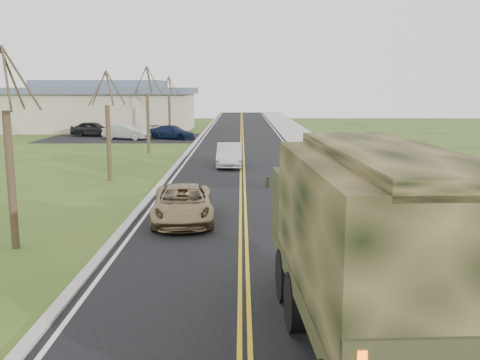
{
  "coord_description": "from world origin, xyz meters",
  "views": [
    {
      "loc": [
        -0.07,
        -5.8,
        4.87
      ],
      "look_at": [
        -0.11,
        11.86,
        1.8
      ],
      "focal_mm": 40.0,
      "sensor_mm": 36.0,
      "label": 1
    }
  ],
  "objects": [
    {
      "name": "road",
      "position": [
        0.0,
        40.0,
        0.01
      ],
      "size": [
        8.0,
        120.0,
        0.01
      ],
      "primitive_type": "cube",
      "color": "black",
      "rests_on": "ground"
    },
    {
      "name": "curb_right",
      "position": [
        4.15,
        40.0,
        0.06
      ],
      "size": [
        0.3,
        120.0,
        0.12
      ],
      "primitive_type": "cube",
      "color": "#9E998E",
      "rests_on": "ground"
    },
    {
      "name": "sidewalk_right",
      "position": [
        5.9,
        40.0,
        0.05
      ],
      "size": [
        3.2,
        120.0,
        0.1
      ],
      "primitive_type": "cube",
      "color": "#9E998E",
      "rests_on": "ground"
    },
    {
      "name": "curb_left",
      "position": [
        -4.15,
        40.0,
        0.05
      ],
      "size": [
        0.3,
        120.0,
        0.1
      ],
      "primitive_type": "cube",
      "color": "#9E998E",
      "rests_on": "ground"
    },
    {
      "name": "bare_tree_a",
      "position": [
        -7.0,
        10.0,
        2.63
      ],
      "size": [
        1.93,
        2.26,
        6.08
      ],
      "color": "#38281C",
      "rests_on": "ground"
    },
    {
      "name": "bare_tree_b",
      "position": [
        -7.0,
        22.0,
        2.48
      ],
      "size": [
        1.83,
        2.14,
        5.73
      ],
      "color": "#38281C",
      "rests_on": "ground"
    },
    {
      "name": "bare_tree_c",
      "position": [
        -7.0,
        34.0,
        2.78
      ],
      "size": [
        2.04,
        2.39,
        6.42
      ],
      "color": "#38281C",
      "rests_on": "ground"
    },
    {
      "name": "bare_tree_d",
      "position": [
        -7.0,
        46.0,
        2.55
      ],
      "size": [
        1.88,
        2.2,
        5.91
      ],
      "color": "#38281C",
      "rests_on": "ground"
    },
    {
      "name": "commercial_building",
      "position": [
        -15.98,
        55.97,
        2.69
      ],
      "size": [
        25.5,
        21.5,
        5.65
      ],
      "color": "tan",
      "rests_on": "ground"
    },
    {
      "name": "military_truck",
      "position": [
        2.26,
        3.51,
        2.24
      ],
      "size": [
        3.11,
        7.96,
        3.91
      ],
      "rotation": [
        0.0,
        0.0,
        0.05
      ],
      "color": "black",
      "rests_on": "ground"
    },
    {
      "name": "suv_champagne",
      "position": [
        -2.21,
        13.35,
        0.65
      ],
      "size": [
        2.6,
        4.89,
        1.31
      ],
      "primitive_type": "imported",
      "rotation": [
        0.0,
        0.0,
        0.09
      ],
      "color": "#8D754F",
      "rests_on": "ground"
    },
    {
      "name": "sedan_silver",
      "position": [
        -0.8,
        27.12,
        0.72
      ],
      "size": [
        1.55,
        4.38,
        1.44
      ],
      "primitive_type": "imported",
      "rotation": [
        0.0,
        0.0,
        0.01
      ],
      "color": "silver",
      "rests_on": "ground"
    },
    {
      "name": "lot_car_dark",
      "position": [
        -14.97,
        47.97,
        0.75
      ],
      "size": [
        4.53,
        2.1,
        1.5
      ],
      "primitive_type": "imported",
      "rotation": [
        0.0,
        0.0,
        1.5
      ],
      "color": "black",
      "rests_on": "ground"
    },
    {
      "name": "lot_car_silver",
      "position": [
        -10.92,
        44.6,
        0.73
      ],
      "size": [
        4.72,
        2.8,
        1.47
      ],
      "primitive_type": "imported",
      "rotation": [
        0.0,
        0.0,
        1.27
      ],
      "color": "#B5B5BA",
      "rests_on": "ground"
    },
    {
      "name": "lot_car_navy",
      "position": [
        -6.62,
        44.92,
        0.65
      ],
      "size": [
        4.86,
        3.43,
        1.31
      ],
      "primitive_type": "imported",
      "rotation": [
        0.0,
        0.0,
        1.17
      ],
      "color": "black",
      "rests_on": "ground"
    }
  ]
}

